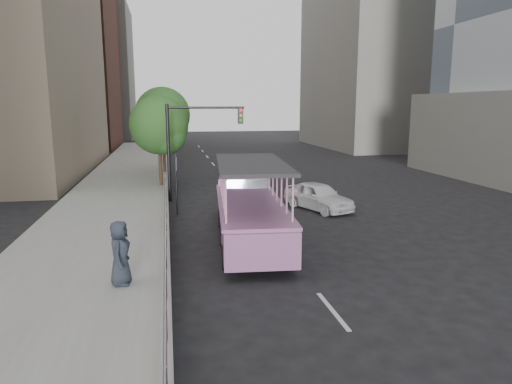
{
  "coord_description": "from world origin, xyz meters",
  "views": [
    {
      "loc": [
        -2.97,
        -12.2,
        5.11
      ],
      "look_at": [
        0.04,
        3.23,
        2.12
      ],
      "focal_mm": 32.0,
      "sensor_mm": 36.0,
      "label": 1
    }
  ],
  "objects_px": {
    "duck_boat": "(248,208)",
    "street_tree_near": "(161,127)",
    "parking_sign": "(176,177)",
    "car": "(318,196)",
    "street_tree_far": "(164,117)",
    "pedestrian_far": "(120,253)",
    "traffic_signal": "(191,136)"
  },
  "relations": [
    {
      "from": "duck_boat",
      "to": "street_tree_near",
      "type": "relative_size",
      "value": 1.67
    },
    {
      "from": "traffic_signal",
      "to": "pedestrian_far",
      "type": "bearing_deg",
      "value": -101.9
    },
    {
      "from": "parking_sign",
      "to": "traffic_signal",
      "type": "xyz_separation_m",
      "value": [
        0.89,
        3.25,
        1.69
      ]
    },
    {
      "from": "pedestrian_far",
      "to": "parking_sign",
      "type": "xyz_separation_m",
      "value": [
        1.73,
        9.16,
        0.62
      ]
    },
    {
      "from": "duck_boat",
      "to": "street_tree_near",
      "type": "xyz_separation_m",
      "value": [
        -3.38,
        10.94,
        2.66
      ]
    },
    {
      "from": "duck_boat",
      "to": "pedestrian_far",
      "type": "bearing_deg",
      "value": -131.94
    },
    {
      "from": "duck_boat",
      "to": "street_tree_near",
      "type": "distance_m",
      "value": 11.76
    },
    {
      "from": "parking_sign",
      "to": "street_tree_far",
      "type": "xyz_separation_m",
      "value": [
        -0.51,
        12.68,
        2.5
      ]
    },
    {
      "from": "duck_boat",
      "to": "parking_sign",
      "type": "height_order",
      "value": "duck_boat"
    },
    {
      "from": "duck_boat",
      "to": "street_tree_near",
      "type": "bearing_deg",
      "value": 107.18
    },
    {
      "from": "car",
      "to": "street_tree_far",
      "type": "height_order",
      "value": "street_tree_far"
    },
    {
      "from": "street_tree_near",
      "to": "duck_boat",
      "type": "bearing_deg",
      "value": -72.82
    },
    {
      "from": "parking_sign",
      "to": "street_tree_far",
      "type": "bearing_deg",
      "value": 92.3
    },
    {
      "from": "parking_sign",
      "to": "street_tree_near",
      "type": "relative_size",
      "value": 0.51
    },
    {
      "from": "pedestrian_far",
      "to": "street_tree_near",
      "type": "bearing_deg",
      "value": 3.37
    },
    {
      "from": "car",
      "to": "parking_sign",
      "type": "bearing_deg",
      "value": 155.92
    },
    {
      "from": "duck_boat",
      "to": "parking_sign",
      "type": "xyz_separation_m",
      "value": [
        -2.67,
        4.26,
        0.65
      ]
    },
    {
      "from": "street_tree_far",
      "to": "street_tree_near",
      "type": "bearing_deg",
      "value": -91.91
    },
    {
      "from": "car",
      "to": "traffic_signal",
      "type": "distance_m",
      "value": 7.51
    },
    {
      "from": "parking_sign",
      "to": "street_tree_far",
      "type": "height_order",
      "value": "street_tree_far"
    },
    {
      "from": "duck_boat",
      "to": "car",
      "type": "xyz_separation_m",
      "value": [
        4.24,
        4.01,
        -0.47
      ]
    },
    {
      "from": "parking_sign",
      "to": "traffic_signal",
      "type": "distance_m",
      "value": 3.77
    },
    {
      "from": "duck_boat",
      "to": "car",
      "type": "distance_m",
      "value": 5.86
    },
    {
      "from": "street_tree_near",
      "to": "street_tree_far",
      "type": "bearing_deg",
      "value": 88.09
    },
    {
      "from": "car",
      "to": "parking_sign",
      "type": "distance_m",
      "value": 7.01
    },
    {
      "from": "parking_sign",
      "to": "pedestrian_far",
      "type": "bearing_deg",
      "value": -100.7
    },
    {
      "from": "duck_boat",
      "to": "traffic_signal",
      "type": "relative_size",
      "value": 1.84
    },
    {
      "from": "car",
      "to": "pedestrian_far",
      "type": "xyz_separation_m",
      "value": [
        -8.64,
        -8.91,
        0.5
      ]
    },
    {
      "from": "duck_boat",
      "to": "pedestrian_far",
      "type": "relative_size",
      "value": 5.37
    },
    {
      "from": "street_tree_near",
      "to": "pedestrian_far",
      "type": "bearing_deg",
      "value": -93.68
    },
    {
      "from": "duck_boat",
      "to": "pedestrian_far",
      "type": "height_order",
      "value": "duck_boat"
    },
    {
      "from": "car",
      "to": "pedestrian_far",
      "type": "height_order",
      "value": "pedestrian_far"
    }
  ]
}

